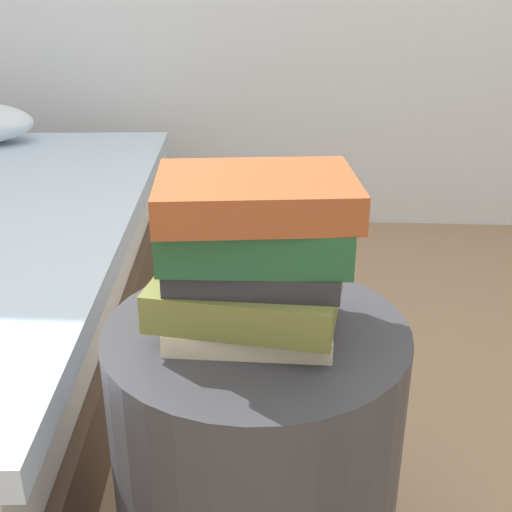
% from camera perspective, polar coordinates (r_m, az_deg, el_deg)
% --- Properties ---
extents(side_table, '(0.48, 0.48, 0.56)m').
position_cam_1_polar(side_table, '(1.18, 0.00, -18.21)').
color(side_table, '#333338').
rests_on(side_table, ground_plane).
extents(book_cream, '(0.25, 0.19, 0.03)m').
position_cam_1_polar(book_cream, '(1.00, -0.40, -5.63)').
color(book_cream, beige).
rests_on(book_cream, side_table).
extents(book_olive, '(0.30, 0.25, 0.06)m').
position_cam_1_polar(book_olive, '(0.99, -0.66, -3.01)').
color(book_olive, olive).
rests_on(book_olive, book_cream).
extents(book_charcoal, '(0.25, 0.21, 0.03)m').
position_cam_1_polar(book_charcoal, '(0.97, 0.13, -0.49)').
color(book_charcoal, '#28282D').
rests_on(book_charcoal, book_olive).
extents(book_forest, '(0.27, 0.19, 0.06)m').
position_cam_1_polar(book_forest, '(0.94, 0.05, 1.91)').
color(book_forest, '#1E512D').
rests_on(book_forest, book_charcoal).
extents(book_rust, '(0.30, 0.23, 0.05)m').
position_cam_1_polar(book_rust, '(0.93, 0.03, 5.42)').
color(book_rust, '#994723').
rests_on(book_rust, book_forest).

